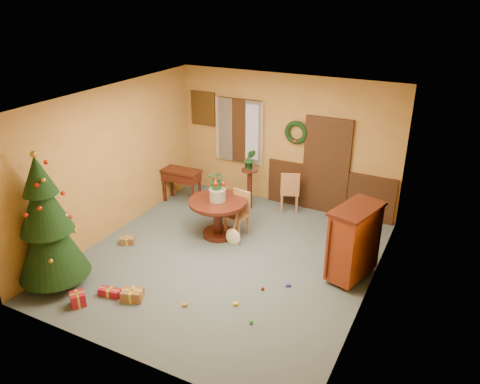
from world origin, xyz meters
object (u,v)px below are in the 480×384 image
Objects in this scene: christmas_tree at (47,225)px; sideboard at (354,241)px; dining_table at (218,211)px; writing_desk at (182,178)px; chair_near at (239,211)px.

christmas_tree is 1.78× the size of sideboard.
dining_table is at bearing 175.49° from sideboard.
christmas_tree is 2.63× the size of writing_desk.
chair_near is at bearing 168.41° from sideboard.
chair_near is 1.99m from writing_desk.
dining_table is 0.48× the size of christmas_tree.
dining_table is at bearing -139.01° from chair_near.
writing_desk reaches higher than dining_table.
sideboard is (4.30, 2.42, -0.41)m from christmas_tree.
writing_desk is at bearing 145.81° from dining_table.
writing_desk is at bearing 88.75° from christmas_tree.
chair_near reaches higher than dining_table.
dining_table is 0.86× the size of sideboard.
christmas_tree is at bearing -121.27° from dining_table.
christmas_tree is 3.70m from writing_desk.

